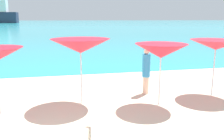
# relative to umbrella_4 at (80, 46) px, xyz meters

# --- Properties ---
(ground_plane) EXTENTS (50.00, 100.00, 0.30)m
(ground_plane) POSITION_rel_umbrella_4_xyz_m (-1.45, 6.11, -2.30)
(ground_plane) COLOR beige
(ocean_water) EXTENTS (650.00, 440.00, 0.02)m
(ocean_water) POSITION_rel_umbrella_4_xyz_m (-1.45, 224.68, -2.14)
(ocean_water) COLOR #2DADBC
(ocean_water) RESTS_ON ground_plane
(umbrella_4) EXTENTS (2.34, 2.34, 2.42)m
(umbrella_4) POSITION_rel_umbrella_4_xyz_m (0.00, 0.00, 0.00)
(umbrella_4) COLOR silver
(umbrella_4) RESTS_ON ground_plane
(umbrella_5) EXTENTS (2.05, 2.05, 2.25)m
(umbrella_5) POSITION_rel_umbrella_4_xyz_m (2.78, -0.76, -0.16)
(umbrella_5) COLOR silver
(umbrella_5) RESTS_ON ground_plane
(umbrella_6) EXTENTS (2.19, 2.19, 2.30)m
(umbrella_6) POSITION_rel_umbrella_4_xyz_m (5.37, -0.20, -0.06)
(umbrella_6) COLOR silver
(umbrella_6) RESTS_ON ground_plane
(lounge_chair_3) EXTENTS (0.73, 1.59, 0.68)m
(lounge_chair_3) POSITION_rel_umbrella_4_xyz_m (0.28, -2.57, -1.89)
(lounge_chair_3) COLOR white
(lounge_chair_3) RESTS_ON ground_plane
(beachgoer_1) EXTENTS (0.33, 0.33, 1.92)m
(beachgoer_1) POSITION_rel_umbrella_4_xyz_m (2.76, 0.60, -1.13)
(beachgoer_1) COLOR beige
(beachgoer_1) RESTS_ON ground_plane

